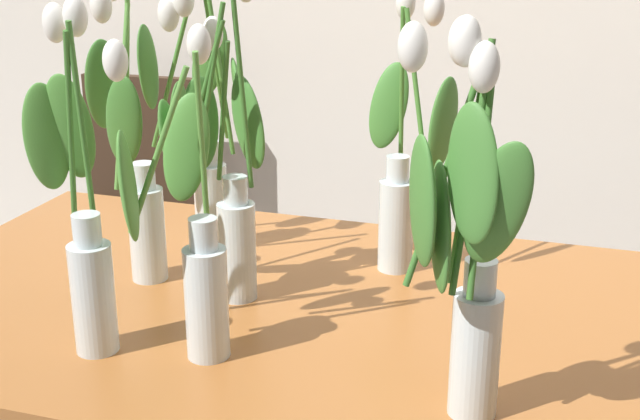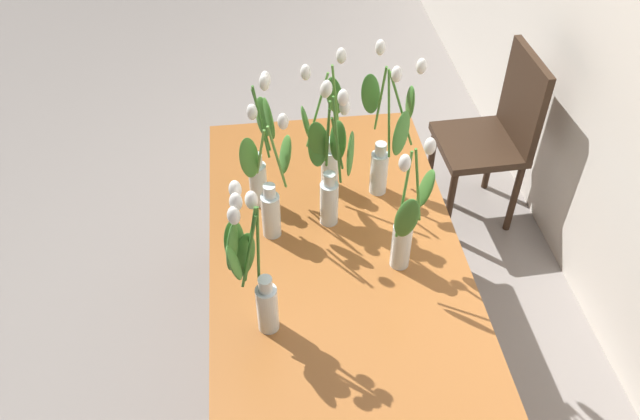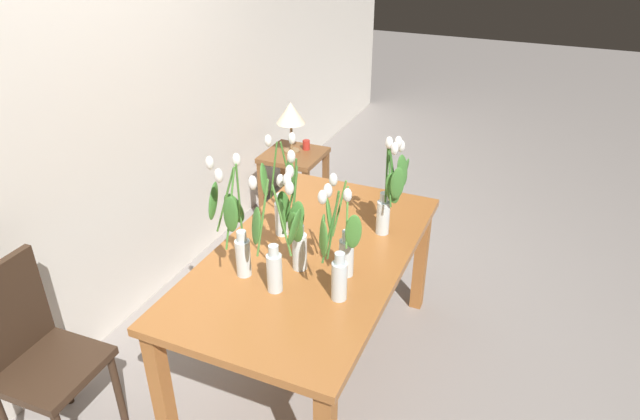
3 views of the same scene
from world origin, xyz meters
name	(u,v)px [view 1 (image 1 of 3)]	position (x,y,z in m)	size (l,w,h in m)	color
dining_table	(313,351)	(0.00, 0.00, 0.65)	(1.60, 0.90, 0.74)	#A3602D
tulip_vase_0	(220,177)	(-0.17, 0.00, 0.96)	(0.18, 0.18, 0.58)	silver
tulip_vase_1	(191,250)	(-0.12, -0.22, 0.92)	(0.16, 0.20, 0.51)	silver
tulip_vase_2	(136,184)	(-0.35, 0.01, 0.93)	(0.19, 0.19, 0.57)	silver
tulip_vase_3	(206,141)	(-0.30, 0.23, 0.97)	(0.24, 0.21, 0.59)	silver
tulip_vase_4	(83,235)	(-0.30, -0.24, 0.93)	(0.15, 0.12, 0.55)	silver
tulip_vase_5	(402,181)	(0.11, 0.22, 0.92)	(0.20, 0.17, 0.54)	silver
tulip_vase_6	(467,266)	(0.30, -0.29, 0.97)	(0.19, 0.15, 0.55)	silver
dining_chair	(135,209)	(-0.89, 0.93, 0.52)	(0.41, 0.41, 0.93)	#382619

